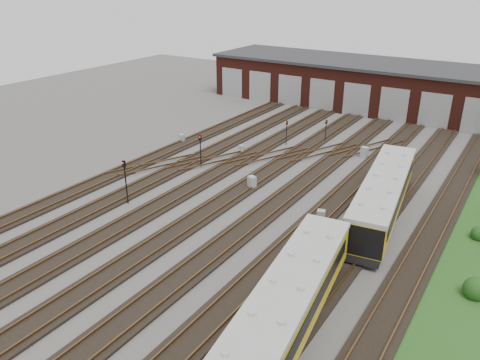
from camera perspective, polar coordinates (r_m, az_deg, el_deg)
The scene contains 15 objects.
ground at distance 36.46m, azimuth -2.00°, elevation -5.15°, with size 120.00×120.00×0.00m, color #4B4946.
track_network at distance 36.92m, azimuth -1.69°, elevation -4.56°, with size 30.40×70.00×0.33m.
maintenance_shed at distance 70.05m, azimuth 17.33°, elevation 10.87°, with size 51.00×12.50×6.35m.
metro_train at distance 24.81m, azimuth 5.63°, elevation -15.54°, with size 4.86×47.66×3.19m.
signal_mast_0 at distance 39.45m, azimuth -13.82°, elevation 0.41°, with size 0.30×0.28×3.84m.
signal_mast_1 at distance 46.09m, azimuth -4.85°, elevation 4.04°, with size 0.31×0.30×3.31m.
signal_mast_2 at distance 52.59m, azimuth 5.70°, elevation 6.14°, with size 0.25×0.24×2.79m.
signal_mast_3 at distance 54.15m, azimuth 10.43°, elevation 6.26°, with size 0.24×0.23×2.60m.
relay_cabinet_0 at distance 53.96m, azimuth -7.09°, elevation 5.08°, with size 0.57×0.48×0.95m, color #A4A6A9.
relay_cabinet_1 at distance 50.29m, azimuth 0.17°, elevation 3.80°, with size 0.52×0.43×0.86m, color #A4A6A9.
relay_cabinet_2 at distance 41.81m, azimuth 1.46°, elevation -0.29°, with size 0.69×0.57×1.15m, color #A4A6A9.
relay_cabinet_3 at distance 50.69m, azimuth 14.93°, elevation 3.30°, with size 0.68×0.57×1.14m, color #A4A6A9.
relay_cabinet_4 at distance 36.73m, azimuth 9.83°, elevation -4.38°, with size 0.62×0.51×1.03m, color #A4A6A9.
bush_0 at distance 31.60m, azimuth 26.85°, elevation -11.49°, with size 1.47×1.47×1.47m, color #1B4012.
bush_1 at distance 38.13m, azimuth 27.16°, elevation -5.66°, with size 1.15×1.15×1.15m, color #1B4012.
Camera 1 is at (18.42, -26.05, 17.66)m, focal length 35.00 mm.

